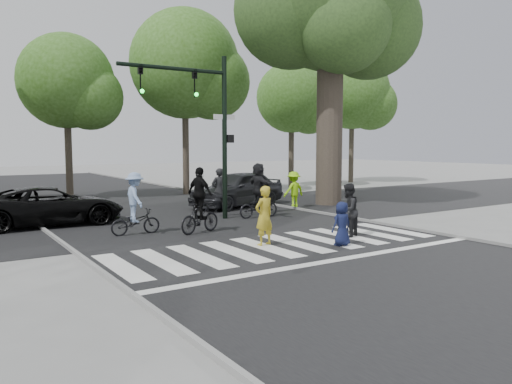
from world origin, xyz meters
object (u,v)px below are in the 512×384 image
eucalyptus (329,5)px  cyclist_right (259,193)px  cyclist_mid (200,206)px  cyclist_left (135,208)px  traffic_signal (204,113)px  car_suv (50,206)px  pedestrian_woman (264,216)px  car_grey (237,189)px  pedestrian_adult (348,210)px  pedestrian_child (342,224)px

eucalyptus → cyclist_right: eucalyptus is taller
cyclist_mid → cyclist_left: bearing=155.4°
traffic_signal → car_suv: traffic_signal is taller
cyclist_right → pedestrian_woman: bearing=-121.9°
cyclist_left → car_grey: (6.26, 4.29, -0.03)m
traffic_signal → pedestrian_adult: size_ratio=3.70×
cyclist_mid → car_suv: (-3.62, 4.21, -0.18)m
pedestrian_child → car_grey: 9.29m
pedestrian_child → eucalyptus: bearing=-127.8°
traffic_signal → pedestrian_child: traffic_signal is taller
pedestrian_adult → cyclist_left: (-5.24, 3.86, 0.03)m
pedestrian_child → car_grey: car_grey is taller
pedestrian_woman → cyclist_right: size_ratio=0.79×
traffic_signal → cyclist_right: bearing=-13.7°
traffic_signal → pedestrian_woman: (-0.73, -4.95, -3.07)m
car_grey → pedestrian_child: bearing=-28.9°
traffic_signal → cyclist_right: 3.63m
eucalyptus → pedestrian_adult: bearing=-127.0°
eucalyptus → car_grey: eucalyptus is taller
pedestrian_adult → cyclist_mid: cyclist_mid is taller
cyclist_left → pedestrian_adult: bearing=-36.4°
car_suv → car_grey: size_ratio=1.03×
pedestrian_child → car_suv: bearing=-52.7°
pedestrian_woman → pedestrian_adult: (2.83, -0.34, -0.02)m
traffic_signal → pedestrian_adult: 6.47m
traffic_signal → car_grey: bearing=42.6°
pedestrian_child → cyclist_mid: 4.59m
traffic_signal → cyclist_mid: bearing=-120.8°
cyclist_left → cyclist_right: 5.27m
pedestrian_woman → car_suv: (-4.23, 6.90, -0.15)m
cyclist_left → cyclist_mid: 1.99m
eucalyptus → pedestrian_woman: size_ratio=7.86×
pedestrian_adult → car_suv: 10.11m
cyclist_right → car_grey: cyclist_right is taller
pedestrian_child → cyclist_right: size_ratio=0.59×
traffic_signal → cyclist_left: bearing=-155.7°
pedestrian_child → car_suv: size_ratio=0.25×
cyclist_mid → car_grey: (4.46, 5.11, -0.05)m
eucalyptus → pedestrian_adult: eucalyptus is taller
cyclist_left → cyclist_mid: bearing=-24.6°
eucalyptus → pedestrian_woman: (-7.91, -6.41, -8.26)m
pedestrian_adult → car_suv: pedestrian_adult is taller
car_grey → traffic_signal: bearing=-63.2°
eucalyptus → pedestrian_child: size_ratio=10.58×
traffic_signal → pedestrian_adult: bearing=-68.4°
pedestrian_woman → pedestrian_adult: pedestrian_woman is taller
eucalyptus → cyclist_right: 9.84m
cyclist_left → cyclist_right: bearing=10.1°
cyclist_mid → traffic_signal: bearing=59.2°
pedestrian_adult → cyclist_mid: (-3.43, 3.03, 0.04)m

